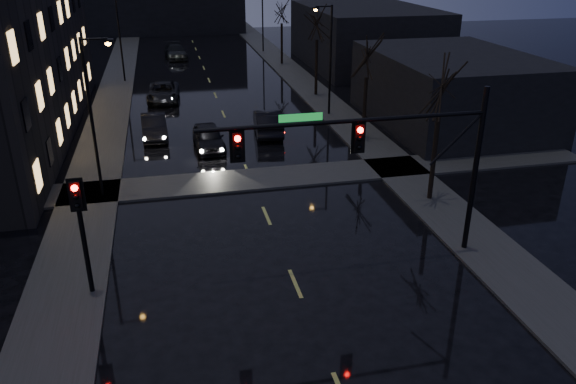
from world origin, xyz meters
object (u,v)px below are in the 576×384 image
oncoming_car_b (154,127)px  oncoming_car_c (163,92)px  oncoming_car_a (208,137)px  oncoming_car_d (176,51)px  lead_car (268,122)px

oncoming_car_b → oncoming_car_c: oncoming_car_b is taller
oncoming_car_a → oncoming_car_b: 4.55m
oncoming_car_b → oncoming_car_d: bearing=82.7°
oncoming_car_b → oncoming_car_c: bearing=83.1°
oncoming_car_c → lead_car: 12.52m
oncoming_car_c → oncoming_car_d: (1.72, 18.97, 0.05)m
oncoming_car_b → oncoming_car_c: size_ratio=0.85×
oncoming_car_c → oncoming_car_d: size_ratio=0.98×
oncoming_car_b → lead_car: 7.62m
oncoming_car_c → oncoming_car_d: bearing=88.5°
oncoming_car_a → oncoming_car_d: bearing=89.7°
lead_car → oncoming_car_c: bearing=-51.4°
lead_car → oncoming_car_b: bearing=-0.1°
oncoming_car_a → lead_car: size_ratio=0.89×
oncoming_car_c → oncoming_car_a: bearing=-75.1°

